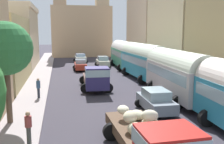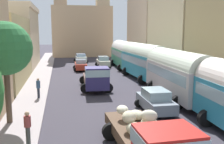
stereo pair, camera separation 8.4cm
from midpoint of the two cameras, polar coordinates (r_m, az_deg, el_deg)
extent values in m
plane|color=#37343D|center=(31.86, -2.65, -1.05)|extent=(154.00, 154.00, 0.00)
cube|color=#9C9294|center=(31.58, -15.77, -1.35)|extent=(2.50, 70.00, 0.14)
cube|color=#9F9290|center=(33.71, 9.61, -0.48)|extent=(2.50, 70.00, 0.14)
cube|color=beige|center=(42.50, -19.58, 6.85)|extent=(4.33, 14.33, 8.64)
cube|color=beige|center=(42.61, -19.92, 13.11)|extent=(4.77, 14.33, 0.68)
cube|color=beige|center=(36.40, 15.18, 9.81)|extent=(5.83, 11.83, 12.51)
cube|color=beige|center=(47.53, 7.54, 9.57)|extent=(4.25, 12.04, 12.12)
cube|color=tan|center=(58.76, -6.90, 8.82)|extent=(12.79, 7.91, 10.76)
cube|color=tan|center=(56.64, -11.39, 11.36)|extent=(2.67, 2.67, 16.00)
cube|color=tan|center=(57.39, -2.24, 11.49)|extent=(2.67, 2.67, 16.00)
cylinder|color=black|center=(16.48, 19.96, -9.54)|extent=(1.00, 0.35, 1.00)
cube|color=beige|center=(22.00, 14.02, -1.45)|extent=(2.67, 9.18, 2.37)
cylinder|color=silver|center=(21.82, 14.14, 1.61)|extent=(2.61, 9.00, 2.35)
cube|color=#99B7C6|center=(21.91, 14.07, -0.11)|extent=(2.69, 8.46, 0.76)
cylinder|color=black|center=(24.40, 8.79, -3.10)|extent=(1.00, 0.35, 1.00)
cylinder|color=black|center=(25.21, 13.71, -2.86)|extent=(1.00, 0.35, 1.00)
cylinder|color=black|center=(19.29, 14.15, -6.55)|extent=(1.00, 0.35, 1.00)
cylinder|color=black|center=(20.30, 20.07, -6.05)|extent=(1.00, 0.35, 1.00)
cube|color=teal|center=(30.25, 6.70, 1.67)|extent=(2.85, 9.58, 2.46)
cylinder|color=silver|center=(30.12, 6.75, 3.99)|extent=(2.80, 9.38, 2.38)
cube|color=#99B7C6|center=(30.19, 6.72, 2.69)|extent=(2.87, 8.82, 0.79)
cylinder|color=black|center=(32.81, 2.97, 0.13)|extent=(1.00, 0.35, 1.00)
cylinder|color=black|center=(33.55, 6.73, 0.28)|extent=(1.00, 0.35, 1.00)
cylinder|color=black|center=(27.33, 6.58, -1.73)|extent=(1.00, 0.35, 1.00)
cylinder|color=black|center=(28.22, 10.96, -1.50)|extent=(1.00, 0.35, 1.00)
cube|color=#3C9471|center=(38.85, 2.56, 3.34)|extent=(2.76, 9.76, 2.42)
cylinder|color=silver|center=(38.75, 2.58, 5.12)|extent=(2.70, 9.57, 2.33)
cube|color=#99B7C6|center=(38.80, 2.57, 4.12)|extent=(2.77, 8.99, 0.77)
cylinder|color=black|center=(41.71, 0.19, 2.07)|extent=(1.00, 0.35, 1.00)
cylinder|color=black|center=(42.14, 3.22, 2.13)|extent=(1.00, 0.35, 1.00)
cylinder|color=black|center=(35.86, 1.76, 0.91)|extent=(1.00, 0.35, 1.00)
cylinder|color=black|center=(36.35, 5.26, 0.99)|extent=(1.00, 0.35, 1.00)
cube|color=#99B7C6|center=(9.68, 12.23, -14.37)|extent=(2.26, 1.97, 0.55)
cube|color=brown|center=(13.01, 5.44, -13.01)|extent=(2.31, 5.08, 0.55)
ellipsoid|color=beige|center=(13.81, 5.42, -9.39)|extent=(1.03, 1.15, 0.49)
ellipsoid|color=beige|center=(11.76, 5.27, -12.48)|extent=(1.12, 1.16, 0.59)
ellipsoid|color=beige|center=(12.68, 8.20, -11.06)|extent=(0.95, 0.81, 0.53)
ellipsoid|color=beige|center=(12.21, 3.83, -9.82)|extent=(0.97, 1.07, 0.55)
ellipsoid|color=beige|center=(13.66, 2.29, -8.30)|extent=(0.69, 0.86, 0.44)
ellipsoid|color=beige|center=(12.48, 8.15, -9.49)|extent=(0.97, 0.85, 0.55)
cylinder|color=black|center=(14.31, 8.34, -12.15)|extent=(0.90, 0.32, 0.90)
cylinder|color=black|center=(13.71, -0.30, -13.03)|extent=(0.90, 0.32, 0.90)
cube|color=navy|center=(23.07, -3.43, -1.37)|extent=(2.16, 1.93, 1.95)
cube|color=#99B7C6|center=(22.98, -3.44, -0.03)|extent=(2.20, 2.01, 0.62)
cube|color=brown|center=(26.53, -4.07, -1.53)|extent=(2.32, 5.07, 0.55)
ellipsoid|color=beige|center=(25.12, -4.00, -0.88)|extent=(0.91, 0.80, 0.53)
ellipsoid|color=silver|center=(27.81, -4.93, 0.02)|extent=(1.06, 1.01, 0.47)
ellipsoid|color=beige|center=(25.25, -3.06, -0.79)|extent=(0.93, 0.93, 0.55)
ellipsoid|color=beige|center=(27.07, -3.64, 0.42)|extent=(1.02, 0.96, 0.44)
cylinder|color=black|center=(23.65, -0.97, -3.50)|extent=(0.90, 0.31, 0.90)
cylinder|color=black|center=(23.47, -5.98, -3.65)|extent=(0.90, 0.31, 0.90)
cylinder|color=black|center=(27.62, -2.09, -1.67)|extent=(0.90, 0.31, 0.90)
cylinder|color=black|center=(27.47, -6.37, -1.78)|extent=(0.90, 0.31, 0.90)
cube|color=#A93221|center=(37.00, -7.04, 1.35)|extent=(1.60, 3.76, 0.78)
cube|color=#9BB0C4|center=(36.91, -7.06, 2.36)|extent=(1.39, 1.97, 0.54)
cylinder|color=black|center=(35.96, -5.68, 0.57)|extent=(0.60, 0.21, 0.60)
cylinder|color=black|center=(35.86, -8.14, 0.50)|extent=(0.60, 0.21, 0.60)
cylinder|color=black|center=(38.25, -5.99, 1.08)|extent=(0.60, 0.21, 0.60)
cylinder|color=black|center=(38.15, -8.31, 1.01)|extent=(0.60, 0.21, 0.60)
cube|color=silver|center=(46.27, -7.06, 2.94)|extent=(1.81, 4.16, 0.85)
cube|color=#8FADCF|center=(46.21, -7.07, 3.74)|extent=(1.56, 2.17, 0.45)
cylinder|color=black|center=(45.15, -5.79, 2.31)|extent=(0.60, 0.21, 0.60)
cylinder|color=black|center=(44.98, -7.99, 2.24)|extent=(0.60, 0.21, 0.60)
cylinder|color=black|center=(47.67, -6.16, 2.66)|extent=(0.60, 0.21, 0.60)
cylinder|color=black|center=(47.51, -8.24, 2.60)|extent=(0.60, 0.21, 0.60)
cube|color=gray|center=(18.40, 9.49, -6.72)|extent=(1.76, 3.97, 0.73)
cube|color=#9DB7C1|center=(18.23, 9.55, -4.71)|extent=(1.53, 2.07, 0.59)
cylinder|color=black|center=(19.34, 5.80, -6.89)|extent=(0.60, 0.21, 0.60)
cylinder|color=black|center=(19.89, 10.57, -6.55)|extent=(0.60, 0.21, 0.60)
cylinder|color=black|center=(17.11, 8.17, -9.08)|extent=(0.60, 0.21, 0.60)
cylinder|color=black|center=(17.73, 13.48, -8.60)|extent=(0.60, 0.21, 0.60)
cube|color=beige|center=(40.34, -2.12, 2.07)|extent=(1.71, 3.91, 0.81)
cube|color=#A1BFCF|center=(40.26, -2.12, 3.06)|extent=(1.49, 2.04, 0.60)
cylinder|color=black|center=(41.46, -3.51, 1.73)|extent=(0.60, 0.21, 0.60)
cylinder|color=black|center=(41.70, -1.23, 1.79)|extent=(0.60, 0.21, 0.60)
cylinder|color=black|center=(39.08, -3.05, 1.29)|extent=(0.60, 0.21, 0.60)
cylinder|color=black|center=(39.34, -0.64, 1.35)|extent=(0.60, 0.21, 0.60)
cylinder|color=#2B313F|center=(22.24, -15.93, -5.69)|extent=(0.18, 0.18, 0.14)
cylinder|color=#2B313F|center=(22.12, -15.99, -4.48)|extent=(0.25, 0.25, 0.82)
cylinder|color=#36557A|center=(21.97, -16.07, -2.66)|extent=(0.38, 0.38, 0.61)
sphere|color=tan|center=(21.89, -16.12, -1.60)|extent=(0.22, 0.22, 0.22)
cylinder|color=#444945|center=(13.50, -18.04, -13.22)|extent=(0.27, 0.27, 0.90)
cylinder|color=#97413F|center=(13.25, -18.19, -10.34)|extent=(0.41, 0.41, 0.54)
sphere|color=tan|center=(13.13, -18.27, -8.76)|extent=(0.23, 0.23, 0.23)
cylinder|color=brown|center=(16.62, -21.98, -5.14)|extent=(0.33, 0.33, 3.43)
sphere|color=#317B41|center=(16.19, -22.59, 4.83)|extent=(3.13, 3.13, 3.13)
camera|label=1|loc=(0.04, -90.10, -0.02)|focal=41.45mm
camera|label=2|loc=(0.04, 89.90, 0.02)|focal=41.45mm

